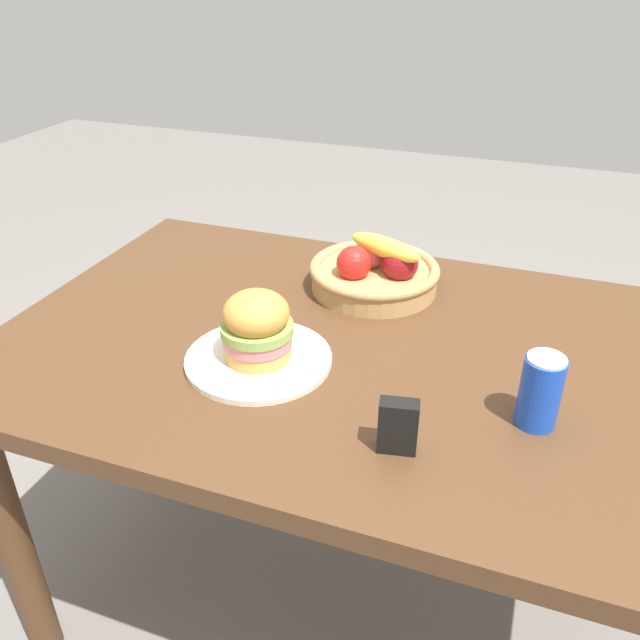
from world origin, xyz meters
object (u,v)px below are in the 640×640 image
(soda_can, at_px, (540,391))
(fruit_basket, at_px, (375,271))
(plate, at_px, (259,359))
(sandwich, at_px, (257,326))
(napkin_holder, at_px, (398,426))

(soda_can, bearing_deg, fruit_basket, 135.71)
(plate, distance_m, sandwich, 0.07)
(plate, height_order, soda_can, soda_can)
(sandwich, distance_m, soda_can, 0.50)
(plate, xyz_separation_m, napkin_holder, (0.30, -0.15, 0.04))
(soda_can, distance_m, napkin_holder, 0.24)
(sandwich, bearing_deg, fruit_basket, 71.10)
(plate, relative_size, fruit_basket, 0.94)
(plate, bearing_deg, sandwich, 0.00)
(sandwich, height_order, soda_can, sandwich)
(fruit_basket, bearing_deg, soda_can, -44.29)
(soda_can, bearing_deg, napkin_holder, -144.40)
(sandwich, height_order, fruit_basket, sandwich)
(napkin_holder, bearing_deg, fruit_basket, 98.84)
(napkin_holder, bearing_deg, plate, 143.18)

